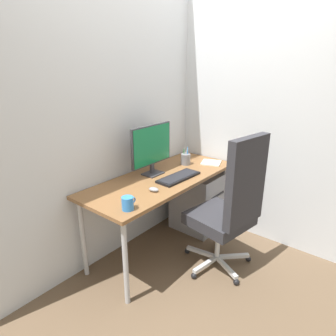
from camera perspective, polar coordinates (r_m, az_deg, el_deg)
name	(u,v)px	position (r m, az deg, el deg)	size (l,w,h in m)	color
ground_plane	(163,246)	(2.99, -0.98, -15.00)	(8.00, 8.00, 0.00)	brown
wall_back	(133,99)	(2.71, -6.88, 13.17)	(3.25, 0.04, 2.80)	silver
wall_side_right	(235,96)	(3.02, 12.81, 13.48)	(0.04, 2.33, 2.80)	silver
desk	(163,184)	(2.67, -1.06, -3.03)	(1.55, 0.63, 0.74)	brown
office_chair	(231,205)	(2.44, 12.08, -7.11)	(0.60, 0.61, 1.21)	black
filing_cabinet	(198,200)	(3.20, 5.91, -6.19)	(0.45, 0.47, 0.62)	gray
monitor	(152,147)	(2.64, -3.14, 4.13)	(0.49, 0.14, 0.46)	#333338
keyboard	(179,177)	(2.61, 2.08, -1.78)	(0.44, 0.18, 0.02)	black
mouse	(154,189)	(2.35, -2.78, -4.19)	(0.05, 0.08, 0.03)	gray
pen_holder	(186,159)	(2.96, 3.44, 1.75)	(0.10, 0.10, 0.18)	slate
notebook	(211,163)	(3.03, 8.37, 1.03)	(0.18, 0.19, 0.01)	silver
coffee_mug	(128,203)	(2.07, -7.82, -6.81)	(0.12, 0.08, 0.10)	#337FD8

